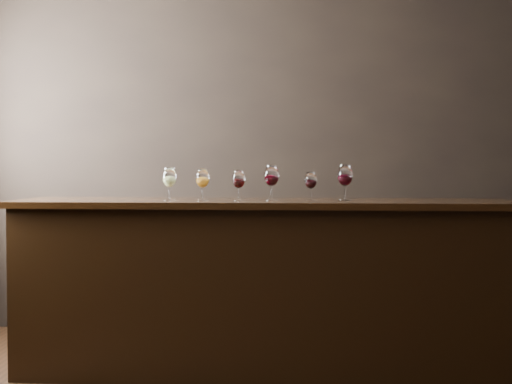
{
  "coord_description": "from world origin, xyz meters",
  "views": [
    {
      "loc": [
        0.1,
        -3.26,
        1.27
      ],
      "look_at": [
        -0.09,
        1.08,
        1.12
      ],
      "focal_mm": 50.0,
      "sensor_mm": 36.0,
      "label": 1
    }
  ],
  "objects_px": {
    "glass_white": "(169,178)",
    "glass_red_c": "(311,181)",
    "back_bar_shelf": "(226,277)",
    "glass_red_b": "(272,177)",
    "bar_counter": "(260,290)",
    "glass_amber": "(203,179)",
    "glass_red_d": "(345,176)",
    "glass_red_a": "(239,180)"
  },
  "relations": [
    {
      "from": "glass_white",
      "to": "glass_red_c",
      "type": "distance_m",
      "value": 0.87
    },
    {
      "from": "back_bar_shelf",
      "to": "glass_red_b",
      "type": "xyz_separation_m",
      "value": [
        0.36,
        -0.95,
        0.77
      ]
    },
    {
      "from": "bar_counter",
      "to": "glass_red_c",
      "type": "xyz_separation_m",
      "value": [
        0.31,
        -0.01,
        0.67
      ]
    },
    {
      "from": "glass_amber",
      "to": "glass_red_b",
      "type": "height_order",
      "value": "glass_red_b"
    },
    {
      "from": "glass_amber",
      "to": "glass_red_c",
      "type": "bearing_deg",
      "value": 2.1
    },
    {
      "from": "glass_white",
      "to": "glass_red_d",
      "type": "relative_size",
      "value": 0.92
    },
    {
      "from": "back_bar_shelf",
      "to": "glass_white",
      "type": "height_order",
      "value": "glass_white"
    },
    {
      "from": "glass_red_a",
      "to": "glass_red_b",
      "type": "relative_size",
      "value": 0.86
    },
    {
      "from": "glass_red_b",
      "to": "glass_red_d",
      "type": "height_order",
      "value": "glass_red_d"
    },
    {
      "from": "bar_counter",
      "to": "glass_red_d",
      "type": "xyz_separation_m",
      "value": [
        0.52,
        0.01,
        0.7
      ]
    },
    {
      "from": "glass_white",
      "to": "glass_red_c",
      "type": "relative_size",
      "value": 1.14
    },
    {
      "from": "back_bar_shelf",
      "to": "glass_red_b",
      "type": "bearing_deg",
      "value": -69.14
    },
    {
      "from": "glass_red_a",
      "to": "glass_red_c",
      "type": "bearing_deg",
      "value": 0.05
    },
    {
      "from": "back_bar_shelf",
      "to": "glass_red_d",
      "type": "relative_size",
      "value": 11.25
    },
    {
      "from": "glass_amber",
      "to": "back_bar_shelf",
      "type": "bearing_deg",
      "value": 86.7
    },
    {
      "from": "glass_white",
      "to": "glass_red_d",
      "type": "height_order",
      "value": "glass_red_d"
    },
    {
      "from": "glass_red_a",
      "to": "glass_red_b",
      "type": "height_order",
      "value": "glass_red_b"
    },
    {
      "from": "bar_counter",
      "to": "glass_red_c",
      "type": "height_order",
      "value": "glass_red_c"
    },
    {
      "from": "glass_red_c",
      "to": "bar_counter",
      "type": "bearing_deg",
      "value": 178.47
    },
    {
      "from": "glass_red_a",
      "to": "glass_red_d",
      "type": "bearing_deg",
      "value": 1.42
    },
    {
      "from": "glass_red_b",
      "to": "glass_red_c",
      "type": "bearing_deg",
      "value": -2.76
    },
    {
      "from": "glass_white",
      "to": "glass_red_a",
      "type": "bearing_deg",
      "value": -0.77
    },
    {
      "from": "glass_white",
      "to": "glass_red_c",
      "type": "height_order",
      "value": "glass_white"
    },
    {
      "from": "glass_white",
      "to": "glass_red_a",
      "type": "relative_size",
      "value": 1.09
    },
    {
      "from": "glass_red_a",
      "to": "glass_red_b",
      "type": "distance_m",
      "value": 0.2
    },
    {
      "from": "glass_red_c",
      "to": "back_bar_shelf",
      "type": "bearing_deg",
      "value": 122.0
    },
    {
      "from": "glass_red_c",
      "to": "glass_red_d",
      "type": "xyz_separation_m",
      "value": [
        0.21,
        0.02,
        0.03
      ]
    },
    {
      "from": "glass_white",
      "to": "glass_red_a",
      "type": "height_order",
      "value": "glass_white"
    },
    {
      "from": "bar_counter",
      "to": "back_bar_shelf",
      "type": "xyz_separation_m",
      "value": [
        -0.29,
        0.95,
        -0.07
      ]
    },
    {
      "from": "back_bar_shelf",
      "to": "glass_white",
      "type": "relative_size",
      "value": 12.29
    },
    {
      "from": "glass_amber",
      "to": "glass_red_a",
      "type": "xyz_separation_m",
      "value": [
        0.22,
        0.02,
        -0.01
      ]
    },
    {
      "from": "bar_counter",
      "to": "glass_red_d",
      "type": "relative_size",
      "value": 13.47
    },
    {
      "from": "glass_red_a",
      "to": "glass_red_c",
      "type": "relative_size",
      "value": 1.04
    },
    {
      "from": "back_bar_shelf",
      "to": "glass_amber",
      "type": "xyz_separation_m",
      "value": [
        -0.06,
        -0.99,
        0.75
      ]
    },
    {
      "from": "glass_white",
      "to": "glass_red_a",
      "type": "xyz_separation_m",
      "value": [
        0.43,
        -0.01,
        -0.01
      ]
    },
    {
      "from": "back_bar_shelf",
      "to": "glass_red_c",
      "type": "bearing_deg",
      "value": -58.0
    },
    {
      "from": "glass_white",
      "to": "glass_red_b",
      "type": "distance_m",
      "value": 0.63
    },
    {
      "from": "bar_counter",
      "to": "glass_red_c",
      "type": "relative_size",
      "value": 16.75
    },
    {
      "from": "glass_white",
      "to": "glass_red_d",
      "type": "distance_m",
      "value": 1.07
    },
    {
      "from": "bar_counter",
      "to": "glass_white",
      "type": "bearing_deg",
      "value": -177.63
    },
    {
      "from": "bar_counter",
      "to": "glass_amber",
      "type": "bearing_deg",
      "value": -172.67
    },
    {
      "from": "back_bar_shelf",
      "to": "glass_red_d",
      "type": "bearing_deg",
      "value": -49.43
    }
  ]
}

